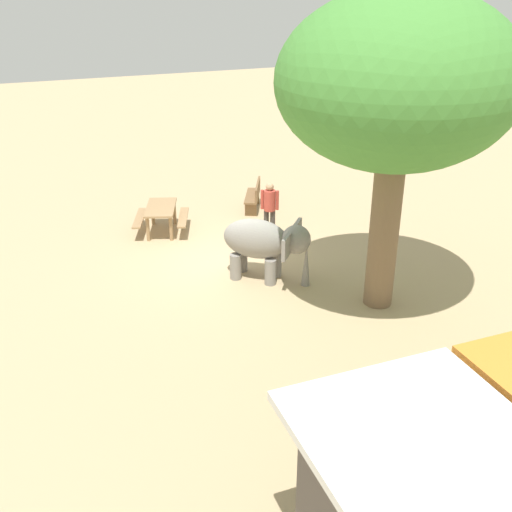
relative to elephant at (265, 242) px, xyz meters
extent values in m
plane|color=tan|center=(0.50, -1.28, -0.97)|extent=(60.00, 60.00, 0.00)
cylinder|color=gray|center=(-0.31, -0.03, -0.65)|extent=(0.28, 0.28, 0.65)
cylinder|color=gray|center=(-0.02, 0.31, -0.65)|extent=(0.28, 0.28, 0.65)
cylinder|color=gray|center=(0.37, -0.61, -0.65)|extent=(0.28, 0.28, 0.65)
cylinder|color=gray|center=(0.66, -0.26, -0.65)|extent=(0.28, 0.28, 0.65)
ellipsoid|color=gray|center=(0.18, -0.15, 0.06)|extent=(1.77, 1.67, 0.97)
sphere|color=gray|center=(-0.59, 0.50, 0.19)|extent=(0.69, 0.69, 0.69)
cone|color=gray|center=(-0.79, 0.66, -0.43)|extent=(0.22, 0.22, 1.09)
cube|color=gray|center=(-0.81, 0.08, 0.19)|extent=(0.43, 0.49, 0.52)
cube|color=gray|center=(-0.22, 0.78, 0.19)|extent=(0.43, 0.49, 0.52)
cylinder|color=#3F3833|center=(-1.14, -2.24, -0.56)|extent=(0.14, 0.14, 0.82)
cylinder|color=#3F3833|center=(-0.98, -2.33, -0.56)|extent=(0.14, 0.14, 0.82)
cylinder|color=#B23F33|center=(-1.06, -2.29, 0.14)|extent=(0.32, 0.32, 0.58)
sphere|color=tan|center=(-1.06, -2.29, 0.54)|extent=(0.22, 0.22, 0.22)
cylinder|color=#B23F33|center=(-1.24, -2.18, 0.15)|extent=(0.09, 0.09, 0.55)
cylinder|color=#B23F33|center=(-0.88, -2.39, 0.15)|extent=(0.09, 0.09, 0.55)
cylinder|color=brown|center=(-1.97, 2.02, 0.83)|extent=(0.64, 0.64, 3.61)
ellipsoid|color=#478C38|center=(-1.97, 2.02, 3.98)|extent=(4.95, 4.53, 3.50)
cube|color=brown|center=(-1.38, -4.48, -0.52)|extent=(0.96, 1.44, 0.06)
cube|color=brown|center=(-1.53, -4.41, -0.29)|extent=(0.66, 1.29, 0.40)
cube|color=brown|center=(-1.15, -4.01, -0.76)|extent=(0.36, 0.23, 0.42)
cube|color=brown|center=(-1.61, -4.96, -0.76)|extent=(0.36, 0.23, 0.42)
cube|color=#9E7A51|center=(1.69, -3.75, -0.22)|extent=(1.24, 1.68, 0.06)
cylinder|color=#9E7A51|center=(1.80, -4.42, -0.61)|extent=(0.10, 0.10, 0.72)
cylinder|color=#9E7A51|center=(1.19, -4.22, -0.61)|extent=(0.10, 0.10, 0.72)
cylinder|color=#9E7A51|center=(2.18, -3.29, -0.61)|extent=(0.10, 0.10, 0.72)
cylinder|color=#9E7A51|center=(1.58, -3.08, -0.61)|extent=(0.10, 0.10, 0.72)
cube|color=#9E7A51|center=(2.27, -3.95, -0.53)|extent=(0.71, 1.50, 0.05)
cube|color=#9E7A51|center=(1.10, -3.55, -0.53)|extent=(0.71, 1.50, 0.05)
cylinder|color=gray|center=(-0.13, 7.51, 0.23)|extent=(0.10, 0.10, 2.40)
cube|color=silver|center=(1.57, 8.32, 1.49)|extent=(2.50, 2.50, 0.12)
cylinder|color=gray|center=(2.47, 7.51, 0.23)|extent=(0.10, 0.10, 2.40)
cylinder|color=gray|center=(0.67, 7.51, 0.23)|extent=(0.10, 0.10, 2.40)
camera|label=1|loc=(5.00, 12.34, 6.03)|focal=42.80mm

